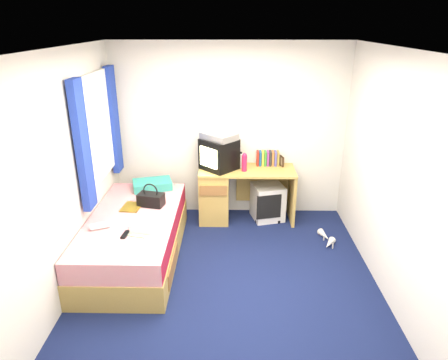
{
  "coord_description": "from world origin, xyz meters",
  "views": [
    {
      "loc": [
        0.03,
        -3.66,
        2.62
      ],
      "look_at": [
        -0.06,
        0.7,
        0.88
      ],
      "focal_mm": 32.0,
      "sensor_mm": 36.0,
      "label": 1
    }
  ],
  "objects_px": {
    "bed": "(135,237)",
    "crt_tv": "(219,154)",
    "aerosol_can": "(241,160)",
    "towel": "(146,225)",
    "storage_cube": "(268,202)",
    "picture_frame": "(282,161)",
    "desk": "(227,192)",
    "magazine": "(132,207)",
    "pillow": "(152,185)",
    "white_heels": "(327,239)",
    "vcr": "(219,136)",
    "colour_swatch_fan": "(136,235)",
    "pink_water_bottle": "(244,163)",
    "remote_control": "(125,234)",
    "water_bottle": "(100,226)",
    "handbag": "(151,199)"
  },
  "relations": [
    {
      "from": "bed",
      "to": "crt_tv",
      "type": "xyz_separation_m",
      "value": [
        0.96,
        1.03,
        0.69
      ]
    },
    {
      "from": "aerosol_can",
      "to": "towel",
      "type": "xyz_separation_m",
      "value": [
        -1.04,
        -1.4,
        -0.26
      ]
    },
    {
      "from": "storage_cube",
      "to": "picture_frame",
      "type": "bearing_deg",
      "value": 17.95
    },
    {
      "from": "desk",
      "to": "magazine",
      "type": "xyz_separation_m",
      "value": [
        -1.13,
        -0.8,
        0.14
      ]
    },
    {
      "from": "bed",
      "to": "pillow",
      "type": "relative_size",
      "value": 4.0
    },
    {
      "from": "white_heels",
      "to": "towel",
      "type": "bearing_deg",
      "value": -162.35
    },
    {
      "from": "vcr",
      "to": "towel",
      "type": "distance_m",
      "value": 1.65
    },
    {
      "from": "storage_cube",
      "to": "aerosol_can",
      "type": "relative_size",
      "value": 2.54
    },
    {
      "from": "desk",
      "to": "colour_swatch_fan",
      "type": "height_order",
      "value": "desk"
    },
    {
      "from": "bed",
      "to": "pillow",
      "type": "height_order",
      "value": "pillow"
    },
    {
      "from": "vcr",
      "to": "magazine",
      "type": "distance_m",
      "value": 1.46
    },
    {
      "from": "pillow",
      "to": "towel",
      "type": "height_order",
      "value": "pillow"
    },
    {
      "from": "pillow",
      "to": "aerosol_can",
      "type": "xyz_separation_m",
      "value": [
        1.18,
        0.28,
        0.25
      ]
    },
    {
      "from": "picture_frame",
      "to": "pink_water_bottle",
      "type": "xyz_separation_m",
      "value": [
        -0.52,
        -0.21,
        0.04
      ]
    },
    {
      "from": "bed",
      "to": "vcr",
      "type": "bearing_deg",
      "value": 46.9
    },
    {
      "from": "pillow",
      "to": "crt_tv",
      "type": "height_order",
      "value": "crt_tv"
    },
    {
      "from": "bed",
      "to": "towel",
      "type": "distance_m",
      "value": 0.49
    },
    {
      "from": "pillow",
      "to": "white_heels",
      "type": "relative_size",
      "value": 1.13
    },
    {
      "from": "vcr",
      "to": "remote_control",
      "type": "distance_m",
      "value": 1.86
    },
    {
      "from": "bed",
      "to": "aerosol_can",
      "type": "distance_m",
      "value": 1.76
    },
    {
      "from": "vcr",
      "to": "water_bottle",
      "type": "distance_m",
      "value": 1.93
    },
    {
      "from": "picture_frame",
      "to": "pink_water_bottle",
      "type": "relative_size",
      "value": 0.63
    },
    {
      "from": "crt_tv",
      "to": "vcr",
      "type": "distance_m",
      "value": 0.25
    },
    {
      "from": "desk",
      "to": "vcr",
      "type": "relative_size",
      "value": 2.95
    },
    {
      "from": "bed",
      "to": "picture_frame",
      "type": "xyz_separation_m",
      "value": [
        1.83,
        1.16,
        0.55
      ]
    },
    {
      "from": "crt_tv",
      "to": "white_heels",
      "type": "xyz_separation_m",
      "value": [
        1.39,
        -0.65,
        -0.92
      ]
    },
    {
      "from": "pillow",
      "to": "white_heels",
      "type": "distance_m",
      "value": 2.38
    },
    {
      "from": "handbag",
      "to": "desk",
      "type": "bearing_deg",
      "value": 52.41
    },
    {
      "from": "bed",
      "to": "white_heels",
      "type": "bearing_deg",
      "value": 9.12
    },
    {
      "from": "desk",
      "to": "colour_swatch_fan",
      "type": "relative_size",
      "value": 5.91
    },
    {
      "from": "desk",
      "to": "water_bottle",
      "type": "xyz_separation_m",
      "value": [
        -1.35,
        -1.33,
        0.17
      ]
    },
    {
      "from": "bed",
      "to": "pillow",
      "type": "distance_m",
      "value": 0.88
    },
    {
      "from": "water_bottle",
      "to": "remote_control",
      "type": "bearing_deg",
      "value": -23.7
    },
    {
      "from": "vcr",
      "to": "desk",
      "type": "bearing_deg",
      "value": 40.12
    },
    {
      "from": "aerosol_can",
      "to": "towel",
      "type": "distance_m",
      "value": 1.76
    },
    {
      "from": "magazine",
      "to": "remote_control",
      "type": "height_order",
      "value": "remote_control"
    },
    {
      "from": "vcr",
      "to": "aerosol_can",
      "type": "relative_size",
      "value": 2.22
    },
    {
      "from": "aerosol_can",
      "to": "desk",
      "type": "bearing_deg",
      "value": -160.03
    },
    {
      "from": "pillow",
      "to": "picture_frame",
      "type": "bearing_deg",
      "value": 11.04
    },
    {
      "from": "white_heels",
      "to": "pillow",
      "type": "bearing_deg",
      "value": 169.02
    },
    {
      "from": "picture_frame",
      "to": "magazine",
      "type": "bearing_deg",
      "value": -167.71
    },
    {
      "from": "magazine",
      "to": "pillow",
      "type": "bearing_deg",
      "value": 76.29
    },
    {
      "from": "desk",
      "to": "crt_tv",
      "type": "distance_m",
      "value": 0.56
    },
    {
      "from": "bed",
      "to": "handbag",
      "type": "relative_size",
      "value": 5.97
    },
    {
      "from": "crt_tv",
      "to": "handbag",
      "type": "bearing_deg",
      "value": -93.98
    },
    {
      "from": "pillow",
      "to": "handbag",
      "type": "height_order",
      "value": "handbag"
    },
    {
      "from": "pink_water_bottle",
      "to": "white_heels",
      "type": "relative_size",
      "value": 0.5
    },
    {
      "from": "bed",
      "to": "picture_frame",
      "type": "bearing_deg",
      "value": 32.4
    },
    {
      "from": "remote_control",
      "to": "pink_water_bottle",
      "type": "bearing_deg",
      "value": 54.44
    },
    {
      "from": "colour_swatch_fan",
      "to": "white_heels",
      "type": "distance_m",
      "value": 2.41
    }
  ]
}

